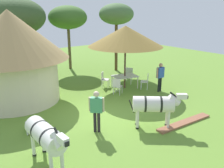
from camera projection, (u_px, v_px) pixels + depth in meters
name	position (u px, v px, depth m)	size (l,w,h in m)	color
ground_plane	(103.00, 114.00, 10.64)	(36.00, 36.00, 0.00)	olive
thatched_hut	(12.00, 52.00, 11.41)	(5.39, 5.39, 4.48)	beige
shade_umbrella	(125.00, 36.00, 13.20)	(4.21, 4.21, 3.60)	brown
patio_dining_table	(125.00, 77.00, 13.93)	(1.58, 1.24, 0.74)	silver
patio_chair_west_end	(117.00, 85.00, 12.88)	(0.58, 0.59, 0.90)	silver
patio_chair_near_lawn	(146.00, 80.00, 13.77)	(0.61, 0.61, 0.90)	silver
patio_chair_near_hut	(129.00, 74.00, 15.11)	(0.60, 0.60, 0.90)	silver
patio_chair_east_end	(104.00, 78.00, 14.16)	(0.61, 0.61, 0.90)	white
guest_beside_umbrella	(160.00, 75.00, 13.23)	(0.59, 0.22, 1.63)	black
standing_watcher	(97.00, 108.00, 8.84)	(0.46, 0.46, 1.64)	#252026
striped_lounge_chair	(35.00, 126.00, 9.05)	(0.84, 0.95, 0.64)	#C64C45
zebra_nearest_camera	(155.00, 105.00, 9.20)	(1.83, 1.62, 1.50)	silver
zebra_by_umbrella	(46.00, 136.00, 6.96)	(0.67, 2.34, 1.50)	silver
acacia_tree_behind_hut	(68.00, 18.00, 17.45)	(2.84, 2.84, 4.71)	brown
acacia_tree_far_lawn	(116.00, 15.00, 16.87)	(2.47, 2.47, 4.85)	brown
acacia_tree_right_background	(14.00, 17.00, 14.93)	(3.96, 3.96, 5.19)	#4C4934
brick_patio_kerb	(184.00, 123.00, 9.76)	(2.80, 0.36, 0.08)	#925B41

